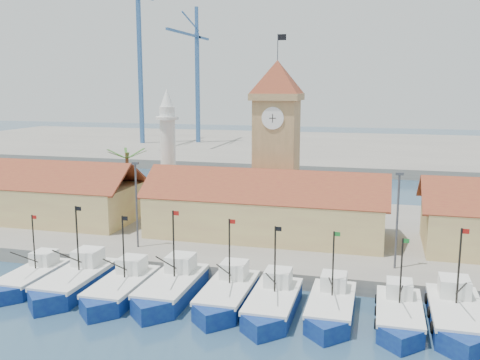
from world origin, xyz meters
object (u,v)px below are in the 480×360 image
(boat_0, at_px, (30,279))
(minaret, at_px, (168,151))
(clock_tower, at_px, (277,138))
(boat_5, at_px, (272,305))

(boat_0, relative_size, minaret, 0.57)
(boat_0, distance_m, clock_tower, 31.78)
(clock_tower, distance_m, minaret, 15.30)
(clock_tower, bearing_deg, boat_0, -127.98)
(boat_5, xyz_separation_m, clock_tower, (-4.35, 23.61, 11.18))
(boat_0, bearing_deg, clock_tower, 52.02)
(boat_5, distance_m, minaret, 33.33)
(boat_5, height_order, minaret, minaret)
(clock_tower, xyz_separation_m, minaret, (-15.00, 2.00, -2.23))
(boat_5, distance_m, clock_tower, 26.49)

